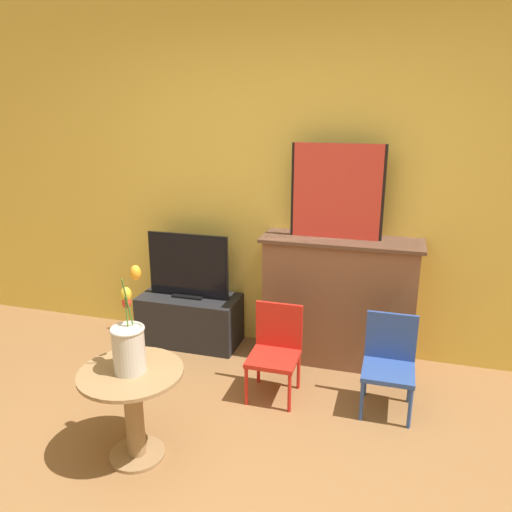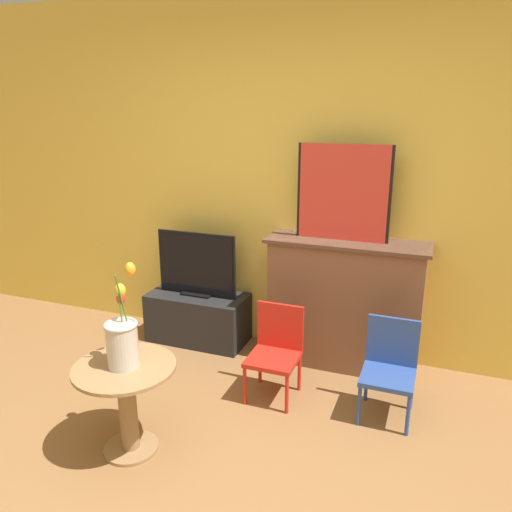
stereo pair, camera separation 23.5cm
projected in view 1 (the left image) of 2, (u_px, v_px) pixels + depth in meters
wall_back at (294, 179)px, 3.77m from camera, size 8.00×0.06×2.70m
fireplace_mantel at (339, 299)px, 3.72m from camera, size 1.16×0.39×0.97m
painting at (337, 192)px, 3.51m from camera, size 0.66×0.03×0.67m
tv_stand at (190, 319)px, 4.09m from camera, size 0.81×0.39×0.40m
tv_monitor at (188, 267)px, 3.97m from camera, size 0.67×0.12×0.52m
chair_red at (276, 347)px, 3.34m from camera, size 0.32×0.32×0.62m
chair_blue at (389, 359)px, 3.17m from camera, size 0.32×0.32×0.62m
side_table at (133, 402)px, 2.71m from camera, size 0.56×0.56×0.54m
vase_tulips at (129, 343)px, 2.61m from camera, size 0.18×0.23×0.56m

